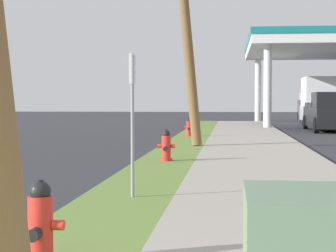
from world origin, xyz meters
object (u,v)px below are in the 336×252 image
at_px(utility_pole_midground, 184,8).
at_px(car_navy_by_near_pump, 331,115).
at_px(fire_hydrant_nearest, 40,227).
at_px(fire_hydrant_second, 166,147).
at_px(fire_hydrant_third, 189,128).
at_px(street_sign_post, 132,95).
at_px(truck_black_on_apron, 330,113).
at_px(truck_silver_at_forecourt, 317,102).

height_order(utility_pole_midground, car_navy_by_near_pump, utility_pole_midground).
distance_m(fire_hydrant_nearest, utility_pole_midground, 14.77).
distance_m(fire_hydrant_nearest, fire_hydrant_second, 9.12).
bearing_deg(fire_hydrant_third, car_navy_by_near_pump, 55.66).
xyz_separation_m(fire_hydrant_second, street_sign_post, (0.08, -5.40, 1.19)).
bearing_deg(fire_hydrant_second, truck_black_on_apron, 68.91).
distance_m(fire_hydrant_nearest, truck_black_on_apron, 26.90).
relative_size(utility_pole_midground, street_sign_post, 4.07).
height_order(fire_hydrant_nearest, utility_pole_midground, utility_pole_midground).
bearing_deg(fire_hydrant_second, car_navy_by_near_pump, 70.88).
bearing_deg(street_sign_post, truck_black_on_apron, 73.88).
distance_m(fire_hydrant_third, truck_black_on_apron, 9.63).
distance_m(utility_pole_midground, truck_black_on_apron, 13.99).
bearing_deg(fire_hydrant_nearest, fire_hydrant_third, 90.05).
bearing_deg(car_navy_by_near_pump, street_sign_post, -105.23).
height_order(utility_pole_midground, street_sign_post, utility_pole_midground).
relative_size(fire_hydrant_third, truck_silver_at_forecourt, 0.12).
bearing_deg(car_navy_by_near_pump, fire_hydrant_nearest, -103.78).
height_order(street_sign_post, truck_silver_at_forecourt, truck_silver_at_forecourt).
bearing_deg(fire_hydrant_second, fire_hydrant_third, 90.82).
bearing_deg(fire_hydrant_third, utility_pole_midground, -87.88).
bearing_deg(fire_hydrant_third, fire_hydrant_second, -89.18).
bearing_deg(fire_hydrant_nearest, car_navy_by_near_pump, 76.22).
relative_size(street_sign_post, truck_black_on_apron, 0.39).
bearing_deg(truck_black_on_apron, utility_pole_midground, -118.71).
height_order(utility_pole_midground, truck_silver_at_forecourt, utility_pole_midground).
distance_m(utility_pole_midground, street_sign_post, 10.87).
xyz_separation_m(utility_pole_midground, truck_silver_at_forecourt, (7.34, 22.36, -3.03)).
bearing_deg(street_sign_post, fire_hydrant_second, 90.82).
bearing_deg(truck_black_on_apron, fire_hydrant_third, -133.96).
height_order(fire_hydrant_third, truck_silver_at_forecourt, truck_silver_at_forecourt).
relative_size(fire_hydrant_nearest, truck_silver_at_forecourt, 0.12).
distance_m(street_sign_post, truck_black_on_apron, 23.27).
xyz_separation_m(utility_pole_midground, truck_black_on_apron, (6.50, 11.86, -3.60)).
distance_m(street_sign_post, truck_silver_at_forecourt, 33.64).
relative_size(truck_silver_at_forecourt, truck_black_on_apron, 1.19).
height_order(fire_hydrant_second, truck_black_on_apron, truck_black_on_apron).
bearing_deg(car_navy_by_near_pump, fire_hydrant_second, -109.12).
height_order(street_sign_post, truck_black_on_apron, street_sign_post).
distance_m(fire_hydrant_third, truck_silver_at_forecourt, 19.01).
xyz_separation_m(fire_hydrant_third, street_sign_post, (0.22, -15.42, 1.19)).
height_order(fire_hydrant_second, utility_pole_midground, utility_pole_midground).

